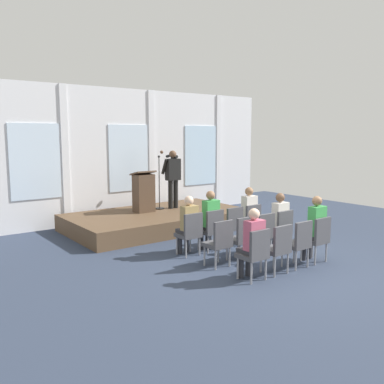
# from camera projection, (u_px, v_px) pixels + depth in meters

# --- Properties ---
(ground_plane) EXTENTS (16.17, 16.17, 0.00)m
(ground_plane) POSITION_uv_depth(u_px,v_px,m) (283.00, 269.00, 8.01)
(ground_plane) COLOR #2D384C
(rear_partition) EXTENTS (10.44, 0.14, 3.96)m
(rear_partition) POSITION_uv_depth(u_px,v_px,m) (129.00, 155.00, 12.68)
(rear_partition) COLOR silver
(rear_partition) RESTS_ON ground
(stage_platform) EXTENTS (4.85, 2.73, 0.45)m
(stage_platform) POSITION_uv_depth(u_px,v_px,m) (157.00, 220.00, 11.59)
(stage_platform) COLOR brown
(stage_platform) RESTS_ON ground
(speaker) EXTENTS (0.50, 0.69, 1.69)m
(speaker) POSITION_uv_depth(u_px,v_px,m) (173.00, 175.00, 12.06)
(speaker) COLOR black
(speaker) RESTS_ON stage_platform
(mic_stand) EXTENTS (0.28, 0.28, 1.55)m
(mic_stand) POSITION_uv_depth(u_px,v_px,m) (159.00, 197.00, 12.02)
(mic_stand) COLOR black
(mic_stand) RESTS_ON stage_platform
(lectern) EXTENTS (0.60, 0.48, 1.16)m
(lectern) POSITION_uv_depth(u_px,v_px,m) (144.00, 192.00, 11.54)
(lectern) COLOR #4C3828
(lectern) RESTS_ON stage_platform
(chair_r0_c0) EXTENTS (0.46, 0.44, 0.94)m
(chair_r0_c0) POSITION_uv_depth(u_px,v_px,m) (190.00, 231.00, 8.85)
(chair_r0_c0) COLOR #99999E
(chair_r0_c0) RESTS_ON ground
(audience_r0_c0) EXTENTS (0.36, 0.39, 1.30)m
(audience_r0_c0) POSITION_uv_depth(u_px,v_px,m) (188.00, 222.00, 8.89)
(audience_r0_c0) COLOR #2D2D33
(audience_r0_c0) RESTS_ON ground
(chair_r0_c1) EXTENTS (0.46, 0.44, 0.94)m
(chair_r0_c1) POSITION_uv_depth(u_px,v_px,m) (212.00, 228.00, 9.21)
(chair_r0_c1) COLOR #99999E
(chair_r0_c1) RESTS_ON ground
(audience_r0_c1) EXTENTS (0.36, 0.39, 1.36)m
(audience_r0_c1) POSITION_uv_depth(u_px,v_px,m) (209.00, 218.00, 9.24)
(audience_r0_c1) COLOR #2D2D33
(audience_r0_c1) RESTS_ON ground
(chair_r0_c2) EXTENTS (0.46, 0.44, 0.94)m
(chair_r0_c2) POSITION_uv_depth(u_px,v_px,m) (232.00, 224.00, 9.56)
(chair_r0_c2) COLOR #99999E
(chair_r0_c2) RESTS_ON ground
(chair_r0_c3) EXTENTS (0.46, 0.44, 0.94)m
(chair_r0_c3) POSITION_uv_depth(u_px,v_px,m) (250.00, 221.00, 9.91)
(chair_r0_c3) COLOR #99999E
(chair_r0_c3) RESTS_ON ground
(audience_r0_c3) EXTENTS (0.36, 0.39, 1.35)m
(audience_r0_c3) POSITION_uv_depth(u_px,v_px,m) (248.00, 212.00, 9.95)
(audience_r0_c3) COLOR #2D2D33
(audience_r0_c3) RESTS_ON ground
(chair_r1_c0) EXTENTS (0.46, 0.44, 0.94)m
(chair_r1_c0) POSITION_uv_depth(u_px,v_px,m) (220.00, 241.00, 8.09)
(chair_r1_c0) COLOR #99999E
(chair_r1_c0) RESTS_ON ground
(chair_r1_c1) EXTENTS (0.46, 0.44, 0.94)m
(chair_r1_c1) POSITION_uv_depth(u_px,v_px,m) (242.00, 236.00, 8.44)
(chair_r1_c1) COLOR #99999E
(chair_r1_c1) RESTS_ON ground
(chair_r1_c2) EXTENTS (0.46, 0.44, 0.94)m
(chair_r1_c2) POSITION_uv_depth(u_px,v_px,m) (262.00, 232.00, 8.80)
(chair_r1_c2) COLOR #99999E
(chair_r1_c2) RESTS_ON ground
(chair_r1_c3) EXTENTS (0.46, 0.44, 0.94)m
(chair_r1_c3) POSITION_uv_depth(u_px,v_px,m) (281.00, 228.00, 9.15)
(chair_r1_c3) COLOR #99999E
(chair_r1_c3) RESTS_ON ground
(audience_r1_c3) EXTENTS (0.36, 0.39, 1.32)m
(audience_r1_c3) POSITION_uv_depth(u_px,v_px,m) (278.00, 219.00, 9.19)
(audience_r1_c3) COLOR #2D2D33
(audience_r1_c3) RESTS_ON ground
(chair_r2_c0) EXTENTS (0.46, 0.44, 0.94)m
(chair_r2_c0) POSITION_uv_depth(u_px,v_px,m) (255.00, 251.00, 7.33)
(chair_r2_c0) COLOR #99999E
(chair_r2_c0) RESTS_ON ground
(audience_r2_c0) EXTENTS (0.36, 0.39, 1.30)m
(audience_r2_c0) POSITION_uv_depth(u_px,v_px,m) (252.00, 240.00, 7.37)
(audience_r2_c0) COLOR #2D2D33
(audience_r2_c0) RESTS_ON ground
(chair_r2_c1) EXTENTS (0.46, 0.44, 0.94)m
(chair_r2_c1) POSITION_uv_depth(u_px,v_px,m) (278.00, 246.00, 7.68)
(chair_r2_c1) COLOR #99999E
(chair_r2_c1) RESTS_ON ground
(chair_r2_c2) EXTENTS (0.46, 0.44, 0.94)m
(chair_r2_c2) POSITION_uv_depth(u_px,v_px,m) (299.00, 241.00, 8.04)
(chair_r2_c2) COLOR #99999E
(chair_r2_c2) RESTS_ON ground
(chair_r2_c3) EXTENTS (0.46, 0.44, 0.94)m
(chair_r2_c3) POSITION_uv_depth(u_px,v_px,m) (318.00, 237.00, 8.39)
(chair_r2_c3) COLOR #99999E
(chair_r2_c3) RESTS_ON ground
(audience_r2_c3) EXTENTS (0.36, 0.39, 1.36)m
(audience_r2_c3) POSITION_uv_depth(u_px,v_px,m) (315.00, 225.00, 8.42)
(audience_r2_c3) COLOR #2D2D33
(audience_r2_c3) RESTS_ON ground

